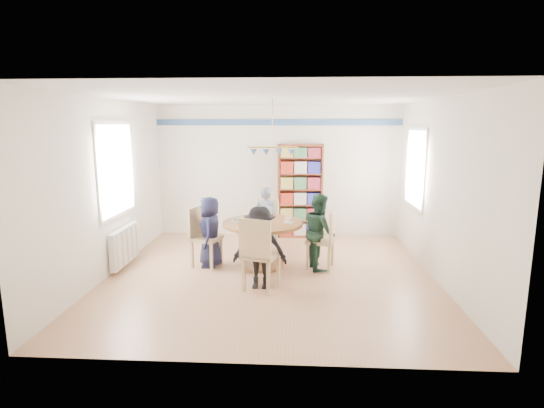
# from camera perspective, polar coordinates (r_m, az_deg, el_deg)

# --- Properties ---
(ground) EXTENTS (5.00, 5.00, 0.00)m
(ground) POSITION_cam_1_polar(r_m,az_deg,el_deg) (6.69, -0.20, -9.52)
(ground) COLOR #AC7D5B
(room_shell) EXTENTS (5.00, 5.00, 5.00)m
(room_shell) POSITION_cam_1_polar(r_m,az_deg,el_deg) (7.19, -1.87, 5.40)
(room_shell) COLOR white
(room_shell) RESTS_ON ground
(radiator) EXTENTS (0.12, 1.00, 0.60)m
(radiator) POSITION_cam_1_polar(r_m,az_deg,el_deg) (7.40, -19.17, -5.29)
(radiator) COLOR silver
(radiator) RESTS_ON ground
(dining_table) EXTENTS (1.30, 1.30, 0.75)m
(dining_table) POSITION_cam_1_polar(r_m,az_deg,el_deg) (6.91, -1.25, -4.00)
(dining_table) COLOR brown
(dining_table) RESTS_ON ground
(chair_left) EXTENTS (0.54, 0.54, 0.98)m
(chair_left) POSITION_cam_1_polar(r_m,az_deg,el_deg) (7.08, -9.41, -3.94)
(chair_left) COLOR tan
(chair_left) RESTS_ON ground
(chair_right) EXTENTS (0.51, 0.51, 0.95)m
(chair_right) POSITION_cam_1_polar(r_m,az_deg,el_deg) (6.89, 7.20, -4.42)
(chair_right) COLOR tan
(chair_right) RESTS_ON ground
(chair_far) EXTENTS (0.50, 0.50, 0.93)m
(chair_far) POSITION_cam_1_polar(r_m,az_deg,el_deg) (7.97, -0.78, -2.37)
(chair_far) COLOR tan
(chair_far) RESTS_ON ground
(chair_near) EXTENTS (0.59, 0.59, 1.05)m
(chair_near) POSITION_cam_1_polar(r_m,az_deg,el_deg) (5.91, -1.81, -6.34)
(chair_near) COLOR tan
(chair_near) RESTS_ON ground
(person_left) EXTENTS (0.43, 0.61, 1.16)m
(person_left) POSITION_cam_1_polar(r_m,az_deg,el_deg) (7.01, -8.32, -3.71)
(person_left) COLOR #171832
(person_left) RESTS_ON ground
(person_right) EXTENTS (0.57, 0.68, 1.23)m
(person_right) POSITION_cam_1_polar(r_m,az_deg,el_deg) (6.86, 6.43, -3.68)
(person_right) COLOR #1B3627
(person_right) RESTS_ON ground
(person_far) EXTENTS (0.51, 0.42, 1.20)m
(person_far) POSITION_cam_1_polar(r_m,az_deg,el_deg) (7.76, -0.79, -2.04)
(person_far) COLOR gray
(person_far) RESTS_ON ground
(person_near) EXTENTS (0.79, 0.48, 1.19)m
(person_near) POSITION_cam_1_polar(r_m,az_deg,el_deg) (6.01, -1.64, -5.91)
(person_near) COLOR black
(person_near) RESTS_ON ground
(bookshelf) EXTENTS (0.91, 0.27, 1.92)m
(bookshelf) POSITION_cam_1_polar(r_m,az_deg,el_deg) (8.71, 3.81, 1.62)
(bookshelf) COLOR brown
(bookshelf) RESTS_ON ground
(tableware) EXTENTS (1.02, 1.02, 0.27)m
(tableware) POSITION_cam_1_polar(r_m,az_deg,el_deg) (6.88, -1.43, -1.91)
(tableware) COLOR white
(tableware) RESTS_ON dining_table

